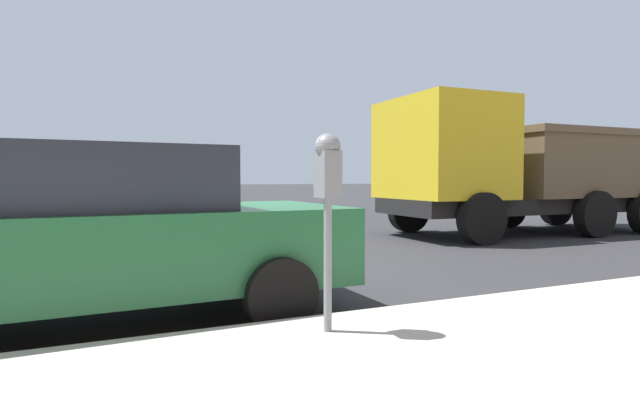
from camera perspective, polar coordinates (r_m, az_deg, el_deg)
The scene contains 4 objects.
ground_plane at distance 6.15m, azimuth -14.54°, elevation -9.87°, with size 220.00×220.00×0.00m, color #2B2B2D.
parking_meter at distance 3.64m, azimuth 0.89°, elevation 2.19°, with size 0.21×0.19×1.45m.
car_green at distance 4.88m, azimuth -24.48°, elevation -3.37°, with size 2.18×4.49×1.59m.
dump_truck at distance 12.88m, azimuth 22.15°, elevation 3.39°, with size 3.00×7.13×3.04m.
Camera 1 is at (-5.94, 0.96, 1.30)m, focal length 28.00 mm.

